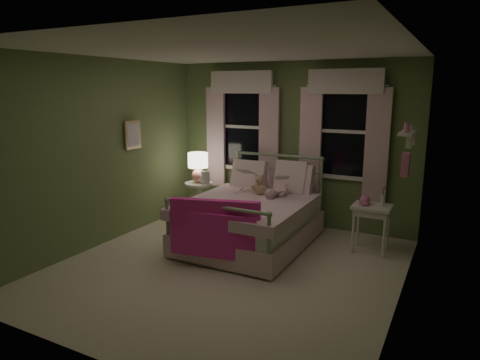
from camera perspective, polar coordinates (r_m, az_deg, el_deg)
The scene contains 18 objects.
room_shell at distance 5.04m, azimuth -1.77°, elevation 2.05°, with size 4.20×4.20×4.20m.
bed at distance 6.07m, azimuth 1.53°, elevation -5.17°, with size 1.58×2.04×1.18m.
pink_throw at distance 5.15m, azimuth -3.51°, elevation -5.65°, with size 1.09×0.40×0.71m.
child_left at distance 6.44m, azimuth 0.97°, elevation 0.71°, with size 0.25×0.16×0.67m, color #F7D1DD.
child_right at distance 6.21m, azimuth 5.59°, elevation 0.48°, with size 0.35×0.28×0.73m, color #F7D1DD.
book_left at distance 6.21m, azimuth -0.07°, elevation 0.81°, with size 0.20×0.27×0.03m, color beige.
book_right at distance 5.98m, azimuth 4.69°, elevation -0.08°, with size 0.20×0.27×0.02m, color beige.
teddy_bear at distance 6.20m, azimuth 2.62°, elevation -0.83°, with size 0.23×0.18×0.30m.
nightstand_left at distance 7.17m, azimuth -5.53°, elevation -2.16°, with size 0.46×0.46×0.65m.
table_lamp at distance 7.06m, azimuth -5.62°, elevation 2.06°, with size 0.33×0.33×0.49m.
book_nightstand at distance 6.99m, azimuth -5.24°, elevation -0.50°, with size 0.16×0.22×0.02m, color beige.
nightstand_right at distance 6.01m, azimuth 17.16°, elevation -4.17°, with size 0.50×0.40×0.64m.
pink_toy at distance 5.98m, azimuth 16.31°, elevation -2.62°, with size 0.14×0.18×0.14m.
bud_vase at distance 5.98m, azimuth 18.52°, elevation -1.97°, with size 0.06×0.06×0.28m.
window_left at distance 7.17m, azimuth 0.25°, elevation 7.66°, with size 1.34×0.13×1.96m.
window_right at distance 6.57m, azimuth 13.64°, elevation 6.91°, with size 1.34×0.13×1.96m.
wall_shelf at distance 5.10m, azimuth 21.35°, elevation 3.88°, with size 0.15×0.50×0.60m.
framed_picture at distance 6.63m, azimuth -14.08°, elevation 5.86°, with size 0.03×0.32×0.42m.
Camera 1 is at (2.44, -4.32, 2.18)m, focal length 32.00 mm.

